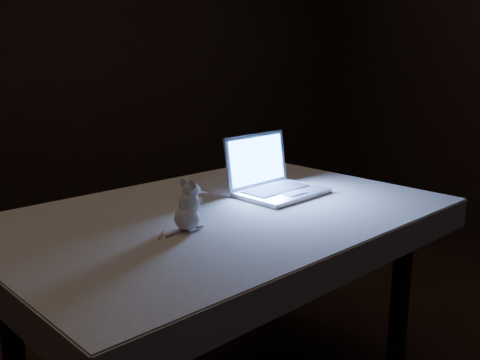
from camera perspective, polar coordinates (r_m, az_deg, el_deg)
name	(u,v)px	position (r m, az deg, el deg)	size (l,w,h in m)	color
back_wall	(55,30)	(4.08, -19.10, 14.84)	(4.50, 0.04, 2.60)	black
table	(222,315)	(1.76, -1.92, -14.15)	(1.26, 0.81, 0.68)	black
tablecloth	(209,229)	(1.60, -3.30, -5.22)	(1.35, 0.90, 0.09)	beige
laptop	(282,166)	(1.79, 4.49, 1.47)	(0.29, 0.25, 0.20)	silver
plush_mouse	(187,205)	(1.44, -5.72, -2.71)	(0.10, 0.10, 0.14)	white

